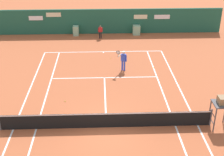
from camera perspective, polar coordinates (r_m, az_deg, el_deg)
name	(u,v)px	position (r m, az deg, el deg)	size (l,w,h in m)	color
ground_plane	(106,122)	(18.56, -1.08, -7.98)	(80.00, 80.00, 0.01)	#B25633
tennis_net	(106,120)	(17.80, -1.06, -7.69)	(12.10, 0.10, 1.07)	#4C4C51
sponsor_back_wall	(103,22)	(33.01, -1.67, 10.24)	(25.00, 1.02, 2.59)	#1E5642
umpire_chair	(223,103)	(18.32, 19.61, -4.34)	(1.00, 1.00, 2.37)	#47474C
player_on_baseline	(123,59)	(24.36, 2.08, 3.48)	(0.83, 0.65, 1.85)	blue
ball_kid_right_post	(100,31)	(31.64, -2.15, 8.60)	(0.44, 0.21, 1.34)	black
tennis_ball_by_sideline	(154,68)	(25.36, 7.62, 1.89)	(0.07, 0.07, 0.07)	#CCE033
tennis_ball_near_service_line	(65,101)	(20.69, -8.60, -4.23)	(0.07, 0.07, 0.07)	#CCE033
tennis_ball_mid_court	(111,58)	(26.94, -0.24, 3.65)	(0.07, 0.07, 0.07)	#CCE033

